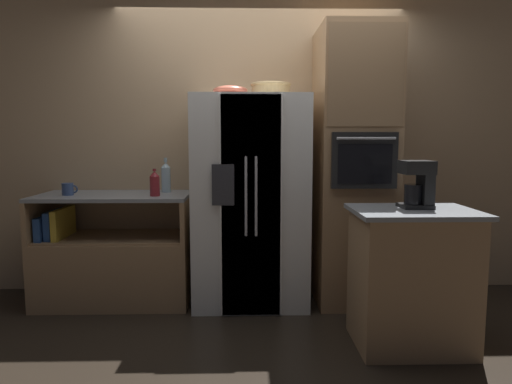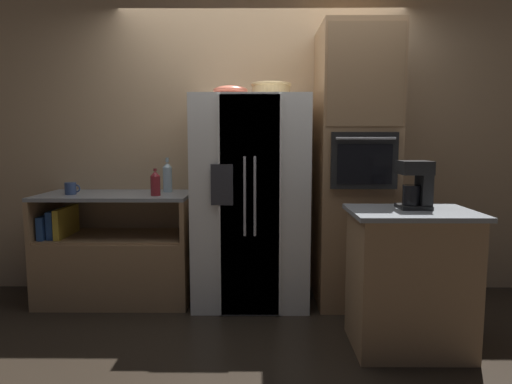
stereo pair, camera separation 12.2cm
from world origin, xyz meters
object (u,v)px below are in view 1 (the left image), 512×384
(refrigerator, at_px, (250,201))
(coffee_maker, at_px, (419,182))
(wicker_basket, at_px, (271,89))
(wall_oven, at_px, (353,167))
(fruit_bowl, at_px, (230,90))
(bottle_short, at_px, (166,177))
(mug, at_px, (68,189))
(bottle_tall, at_px, (155,183))

(refrigerator, distance_m, coffee_maker, 1.38)
(refrigerator, bearing_deg, wicker_basket, 2.92)
(wicker_basket, bearing_deg, wall_oven, 0.79)
(refrigerator, xyz_separation_m, fruit_bowl, (-0.16, -0.06, 0.90))
(bottle_short, distance_m, coffee_maker, 2.06)
(wall_oven, xyz_separation_m, mug, (-2.34, -0.04, -0.17))
(refrigerator, height_order, wicker_basket, wicker_basket)
(fruit_bowl, height_order, bottle_short, fruit_bowl)
(refrigerator, xyz_separation_m, mug, (-1.49, -0.02, 0.11))
(wicker_basket, distance_m, mug, 1.84)
(wicker_basket, bearing_deg, refrigerator, -177.08)
(bottle_short, xyz_separation_m, mug, (-0.76, -0.19, -0.08))
(fruit_bowl, distance_m, bottle_short, 0.93)
(wicker_basket, xyz_separation_m, coffee_maker, (0.93, -0.80, -0.68))
(bottle_tall, relative_size, coffee_maker, 0.70)
(coffee_maker, bearing_deg, mug, 163.40)
(refrigerator, distance_m, wicker_basket, 0.93)
(bottle_short, relative_size, coffee_maker, 0.95)
(refrigerator, distance_m, mug, 1.49)
(bottle_short, distance_m, mug, 0.79)
(refrigerator, bearing_deg, mug, -179.18)
(wall_oven, distance_m, bottle_tall, 1.63)
(wall_oven, distance_m, bottle_short, 1.59)
(wicker_basket, distance_m, bottle_tall, 1.21)
(refrigerator, distance_m, bottle_tall, 0.79)
(wicker_basket, bearing_deg, fruit_bowl, -167.64)
(wall_oven, relative_size, bottle_short, 7.65)
(wicker_basket, height_order, bottle_short, wicker_basket)
(wall_oven, relative_size, mug, 17.72)
(wall_oven, height_order, bottle_short, wall_oven)
(refrigerator, relative_size, fruit_bowl, 6.24)
(bottle_tall, bearing_deg, refrigerator, 7.21)
(wicker_basket, bearing_deg, bottle_tall, -173.55)
(refrigerator, xyz_separation_m, wall_oven, (0.86, 0.02, 0.28))
(wicker_basket, relative_size, bottle_tall, 1.48)
(mug, xyz_separation_m, coffee_maker, (2.59, -0.77, 0.12))
(wall_oven, relative_size, wicker_basket, 6.96)
(bottle_tall, distance_m, coffee_maker, 2.00)
(wicker_basket, height_order, mug, wicker_basket)
(bottle_short, height_order, mug, bottle_short)
(wicker_basket, distance_m, bottle_short, 1.16)
(fruit_bowl, xyz_separation_m, mug, (-1.33, 0.04, -0.79))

